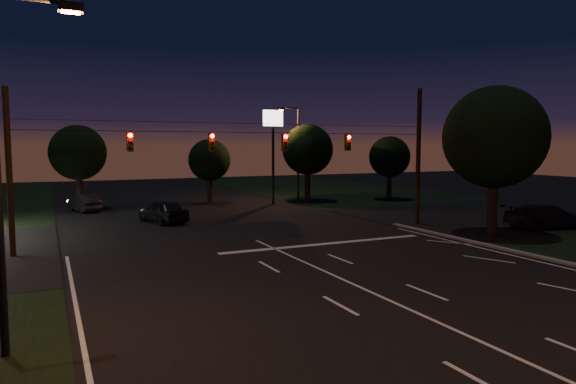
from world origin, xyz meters
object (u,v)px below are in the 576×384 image
utility_pole_right (417,224)px  car_cross (547,216)px  car_oncoming_a (163,211)px  tree_right_near (493,139)px  car_oncoming_b (84,203)px

utility_pole_right → car_cross: size_ratio=1.65×
utility_pole_right → car_oncoming_a: utility_pole_right is taller
tree_right_near → car_oncoming_a: 21.69m
car_oncoming_a → car_cross: car_cross is taller
car_oncoming_b → tree_right_near: bearing=118.2°
car_cross → utility_pole_right: bearing=62.2°
utility_pole_right → car_oncoming_b: utility_pole_right is taller
car_oncoming_a → car_oncoming_b: bearing=-78.5°
tree_right_near → car_oncoming_a: size_ratio=1.91×
car_oncoming_a → tree_right_near: bearing=127.0°
car_cross → tree_right_near: bearing=98.9°
car_oncoming_a → car_oncoming_b: (-4.48, 8.69, -0.12)m
tree_right_near → car_oncoming_b: size_ratio=2.18×
utility_pole_right → car_cross: utility_pole_right is taller
tree_right_near → car_cross: size_ratio=1.60×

